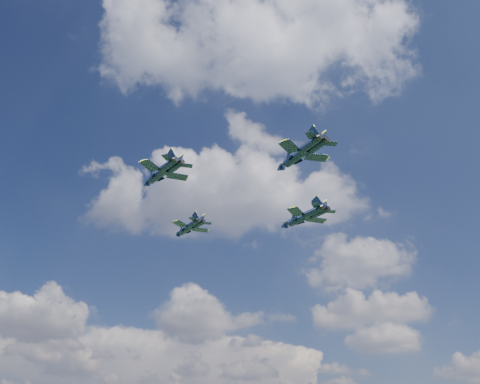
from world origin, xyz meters
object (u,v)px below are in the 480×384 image
Objects in this scene: jet_right at (299,219)px; jet_slot at (295,157)px; jet_lead at (186,229)px; jet_left at (158,175)px.

jet_slot reaches higher than jet_right.
jet_slot is (-0.28, -27.48, 1.07)m from jet_right.
jet_right is at bearing -44.45° from jet_lead.
jet_left is 29.09m from jet_slot.
jet_right reaches higher than jet_lead.
jet_lead is 0.81× the size of jet_right.
jet_left is 0.93× the size of jet_slot.
jet_left is 0.90× the size of jet_right.
jet_lead is 0.90× the size of jet_left.
jet_left reaches higher than jet_lead.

